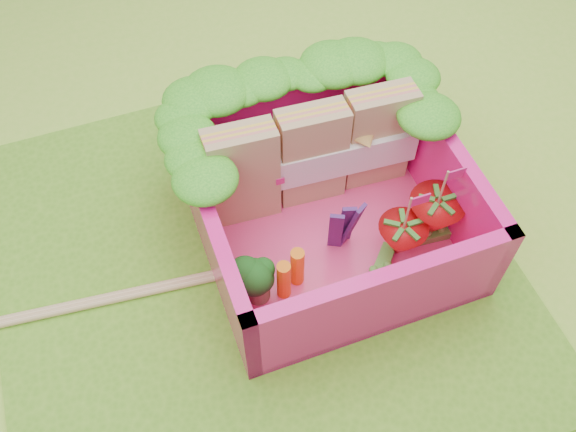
% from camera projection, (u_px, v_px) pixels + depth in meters
% --- Properties ---
extents(ground, '(14.00, 14.00, 0.00)m').
position_uv_depth(ground, '(254.00, 268.00, 3.37)').
color(ground, '#9AD93D').
rests_on(ground, ground).
extents(placemat, '(2.60, 2.60, 0.03)m').
position_uv_depth(placemat, '(254.00, 267.00, 3.35)').
color(placemat, '#60A525').
rests_on(placemat, ground).
extents(bento_floor, '(1.30, 1.30, 0.05)m').
position_uv_depth(bento_floor, '(326.00, 228.00, 3.44)').
color(bento_floor, '#EF3D7C').
rests_on(bento_floor, placemat).
extents(bento_box, '(1.30, 1.30, 0.55)m').
position_uv_depth(bento_box, '(328.00, 201.00, 3.24)').
color(bento_box, '#F71480').
rests_on(bento_box, placemat).
extents(lettuce_ruffle, '(1.43, 0.76, 0.11)m').
position_uv_depth(lettuce_ruffle, '(296.00, 91.00, 3.22)').
color(lettuce_ruffle, '#22911A').
rests_on(lettuce_ruffle, bento_box).
extents(sandwich_stack, '(1.13, 0.24, 0.62)m').
position_uv_depth(sandwich_stack, '(312.00, 155.00, 3.31)').
color(sandwich_stack, tan).
rests_on(sandwich_stack, bento_floor).
extents(broccoli, '(0.34, 0.34, 0.25)m').
position_uv_depth(broccoli, '(257.00, 277.00, 3.04)').
color(broccoli, '#638D44').
rests_on(broccoli, bento_floor).
extents(carrot_sticks, '(0.16, 0.12, 0.26)m').
position_uv_depth(carrot_sticks, '(291.00, 273.00, 3.11)').
color(carrot_sticks, orange).
rests_on(carrot_sticks, bento_floor).
extents(purple_wedges, '(0.16, 0.07, 0.38)m').
position_uv_depth(purple_wedges, '(345.00, 227.00, 3.19)').
color(purple_wedges, '#3E1750').
rests_on(purple_wedges, bento_floor).
extents(strawberry_left, '(0.25, 0.25, 0.49)m').
position_uv_depth(strawberry_left, '(400.00, 240.00, 3.22)').
color(strawberry_left, red).
rests_on(strawberry_left, bento_floor).
extents(strawberry_right, '(0.28, 0.28, 0.52)m').
position_uv_depth(strawberry_right, '(433.00, 218.00, 3.27)').
color(strawberry_right, red).
rests_on(strawberry_right, bento_floor).
extents(snap_peas, '(0.65, 0.29, 0.05)m').
position_uv_depth(snap_peas, '(407.00, 252.00, 3.30)').
color(snap_peas, green).
rests_on(snap_peas, bento_floor).
extents(chopsticks, '(2.23, 0.28, 0.04)m').
position_uv_depth(chopsticks, '(39.00, 314.00, 3.16)').
color(chopsticks, tan).
rests_on(chopsticks, placemat).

